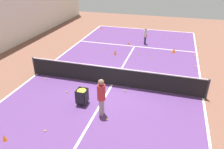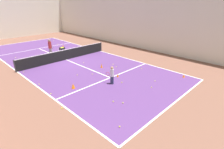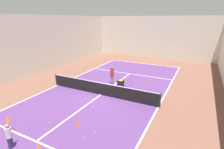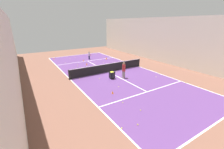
{
  "view_description": "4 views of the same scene",
  "coord_description": "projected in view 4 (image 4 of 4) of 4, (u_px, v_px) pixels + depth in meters",
  "views": [
    {
      "loc": [
        -2.8,
        9.62,
        5.76
      ],
      "look_at": [
        0.0,
        0.0,
        0.62
      ],
      "focal_mm": 35.0,
      "sensor_mm": 36.0,
      "label": 1
    },
    {
      "loc": [
        -8.44,
        -14.8,
        5.33
      ],
      "look_at": [
        -0.67,
        -7.05,
        0.71
      ],
      "focal_mm": 28.0,
      "sensor_mm": 36.0,
      "label": 2
    },
    {
      "loc": [
        6.58,
        -10.89,
        5.76
      ],
      "look_at": [
        -0.28,
        2.53,
        0.93
      ],
      "focal_mm": 28.0,
      "sensor_mm": 36.0,
      "label": 3
    },
    {
      "loc": [
        8.44,
        14.22,
        5.44
      ],
      "look_at": [
        0.82,
        2.03,
        0.44
      ],
      "focal_mm": 24.0,
      "sensor_mm": 36.0,
      "label": 4
    }
  ],
  "objects": [
    {
      "name": "tennis_ball_7",
      "position": [
        160.0,
        74.0,
        16.68
      ],
      "size": [
        0.07,
        0.07,
        0.07
      ],
      "primitive_type": "sphere",
      "color": "yellow",
      "rests_on": "ground"
    },
    {
      "name": "tennis_ball_20",
      "position": [
        91.0,
        56.0,
        25.83
      ],
      "size": [
        0.07,
        0.07,
        0.07
      ],
      "primitive_type": "sphere",
      "color": "yellow",
      "rests_on": "ground"
    },
    {
      "name": "tennis_ball_1",
      "position": [
        103.0,
        63.0,
        21.41
      ],
      "size": [
        0.07,
        0.07,
        0.07
      ],
      "primitive_type": "sphere",
      "color": "yellow",
      "rests_on": "ground"
    },
    {
      "name": "line_service_far",
      "position": [
        147.0,
        92.0,
        12.42
      ],
      "size": [
        9.08,
        0.1,
        0.0
      ],
      "primitive_type": "cube",
      "color": "white",
      "rests_on": "ground"
    },
    {
      "name": "hall_enclosure_right",
      "position": [
        13.0,
        54.0,
        11.93
      ],
      "size": [
        0.15,
        31.52,
        6.16
      ],
      "color": "silver",
      "rests_on": "ground"
    },
    {
      "name": "tennis_ball_17",
      "position": [
        95.0,
        62.0,
        21.5
      ],
      "size": [
        0.07,
        0.07,
        0.07
      ],
      "primitive_type": "sphere",
      "color": "yellow",
      "rests_on": "ground"
    },
    {
      "name": "tennis_ball_15",
      "position": [
        70.0,
        59.0,
        23.67
      ],
      "size": [
        0.07,
        0.07,
        0.07
      ],
      "primitive_type": "sphere",
      "color": "yellow",
      "rests_on": "ground"
    },
    {
      "name": "tennis_ball_8",
      "position": [
        141.0,
        110.0,
        9.76
      ],
      "size": [
        0.07,
        0.07,
        0.07
      ],
      "primitive_type": "sphere",
      "color": "yellow",
      "rests_on": "ground"
    },
    {
      "name": "court_playing_area",
      "position": [
        109.0,
        72.0,
        17.4
      ],
      "size": [
        9.08,
        22.61,
        0.0
      ],
      "color": "#563370",
      "rests_on": "ground"
    },
    {
      "name": "line_service_near",
      "position": [
        87.0,
        61.0,
        22.38
      ],
      "size": [
        9.08,
        0.1,
        0.0
      ],
      "primitive_type": "cube",
      "color": "white",
      "rests_on": "ground"
    },
    {
      "name": "tennis_ball_30",
      "position": [
        115.0,
        58.0,
        23.91
      ],
      "size": [
        0.07,
        0.07,
        0.07
      ],
      "primitive_type": "sphere",
      "color": "yellow",
      "rests_on": "ground"
    },
    {
      "name": "coach_at_net",
      "position": [
        124.0,
        69.0,
        15.21
      ],
      "size": [
        0.37,
        0.67,
        1.69
      ],
      "rotation": [
        0.0,
        0.0,
        -1.45
      ],
      "color": "gray",
      "rests_on": "ground"
    },
    {
      "name": "line_centre_service",
      "position": [
        109.0,
        72.0,
        17.4
      ],
      "size": [
        0.1,
        12.44,
        0.0
      ],
      "primitive_type": "cube",
      "color": "white",
      "rests_on": "ground"
    },
    {
      "name": "ball_cart",
      "position": [
        112.0,
        74.0,
        15.2
      ],
      "size": [
        0.46,
        0.48,
        0.76
      ],
      "color": "black",
      "rests_on": "ground"
    },
    {
      "name": "tennis_ball_18",
      "position": [
        78.0,
        66.0,
        19.73
      ],
      "size": [
        0.07,
        0.07,
        0.07
      ],
      "primitive_type": "sphere",
      "color": "yellow",
      "rests_on": "ground"
    },
    {
      "name": "tennis_ball_16",
      "position": [
        75.0,
        58.0,
        24.47
      ],
      "size": [
        0.07,
        0.07,
        0.07
      ],
      "primitive_type": "sphere",
      "color": "yellow",
      "rests_on": "ground"
    },
    {
      "name": "tennis_ball_24",
      "position": [
        96.0,
        68.0,
        18.71
      ],
      "size": [
        0.07,
        0.07,
        0.07
      ],
      "primitive_type": "sphere",
      "color": "yellow",
      "rests_on": "ground"
    },
    {
      "name": "tennis_ball_28",
      "position": [
        156.0,
        77.0,
        15.74
      ],
      "size": [
        0.07,
        0.07,
        0.07
      ],
      "primitive_type": "sphere",
      "color": "yellow",
      "rests_on": "ground"
    },
    {
      "name": "tennis_ball_2",
      "position": [
        65.0,
        63.0,
        21.24
      ],
      "size": [
        0.07,
        0.07,
        0.07
      ],
      "primitive_type": "sphere",
      "color": "yellow",
      "rests_on": "ground"
    },
    {
      "name": "tennis_ball_29",
      "position": [
        199.0,
        86.0,
        13.43
      ],
      "size": [
        0.07,
        0.07,
        0.07
      ],
      "primitive_type": "sphere",
      "color": "yellow",
      "rests_on": "ground"
    },
    {
      "name": "player_near_baseline",
      "position": [
        89.0,
        55.0,
        23.14
      ],
      "size": [
        0.36,
        0.58,
        1.29
      ],
      "rotation": [
        0.0,
        0.0,
        1.89
      ],
      "color": "#2D3351",
      "rests_on": "ground"
    },
    {
      "name": "tennis_ball_26",
      "position": [
        80.0,
        79.0,
        15.2
      ],
      "size": [
        0.07,
        0.07,
        0.07
      ],
      "primitive_type": "sphere",
      "color": "yellow",
      "rests_on": "ground"
    },
    {
      "name": "line_sideline_right",
      "position": [
        70.0,
        79.0,
        15.13
      ],
      "size": [
        0.1,
        22.61,
        0.0
      ],
      "primitive_type": "cube",
      "color": "white",
      "rests_on": "ground"
    },
    {
      "name": "line_baseline_far",
      "position": [
        212.0,
        126.0,
        8.35
      ],
      "size": [
        9.08,
        0.1,
        0.0
      ],
      "primitive_type": "cube",
      "color": "white",
      "rests_on": "ground"
    },
    {
      "name": "hall_enclosure_left",
      "position": [
        163.0,
        40.0,
        20.86
      ],
      "size": [
        0.15,
        31.52,
        6.16
      ],
      "color": "silver",
      "rests_on": "ground"
    },
    {
      "name": "training_cone_3",
      "position": [
        106.0,
        58.0,
        23.39
      ],
      "size": [
        0.24,
        0.24,
        0.35
      ],
      "primitive_type": "cone",
      "color": "orange",
      "rests_on": "ground"
    },
    {
      "name": "tennis_ball_0",
      "position": [
        121.0,
        61.0,
        22.42
      ],
      "size": [
        0.07,
        0.07,
        0.07
      ],
      "primitive_type": "sphere",
      "color": "yellow",
      "rests_on": "ground"
    },
    {
      "name": "tennis_ball_10",
      "position": [
        122.0,
        128.0,
        8.1
      ],
      "size": [
        0.07,
        0.07,
        0.07
      ],
      "primitive_type": "sphere",
      "color": "yellow",
      "rests_on": "ground"
    },
    {
      "name": "line_sideline_left",
      "position": [
        138.0,
        66.0,
        19.67
      ],
      "size": [
        0.1,
        22.61,
        0.0
      ],
      "primitive_type": "cube",
      "color": "white",
      "rests_on": "ground"
    },
    {
      "name": "tennis_ball_23",
      "position": [
        186.0,
        83.0,
        14.26
      ],
      "size": [
        0.07,
        0.07,
        0.07
      ],
      "primitive_type": "sphere",
      "color": "yellow",
      "rests_on": "ground"
    },
    {
      "name": "tennis_ball_6",
      "position": [
        116.0,
        72.0,
        17.43
      ],
      "size": [
        0.07,
        0.07,
        0.07
      ],
      "primitive_type": "sphere",
      "color": "yellow",
      "rests_on": "ground"
    },
    {
      "name": "tennis_ball_9",
      "position": [
        123.0,
        103.0,
        10.69
      ],
      "size": [
        0.07,
        0.07,
        0.07
      ],
      "primitive_type": "sphere",
      "color": "yellow",
      "rests_on": "ground"
    },
    {
      "name": "training_cone_0",
      "position": [
        113.0,
        92.0,
        12.07
      ],
      "size": [
        0.17,
        0.17,
        0.25
      ],
      "primitive_type": "cone",
      "color": "orange",
      "rests_on": "ground"
    },
    {
      "name": "tennis_ball_19",
      "position": [
        97.0,
        54.0,
        27.63
      ],
      "size": [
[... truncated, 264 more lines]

